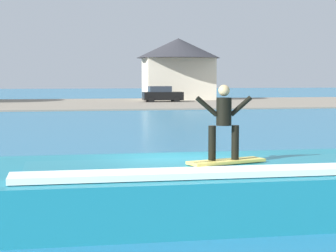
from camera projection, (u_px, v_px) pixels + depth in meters
ground_plane at (179, 204)px, 14.11m from camera, size 260.00×260.00×0.00m
wave_crest at (206, 187)px, 13.27m from camera, size 9.16×4.56×1.17m
surfboard at (226, 161)px, 12.67m from camera, size 1.77×0.96×0.06m
surfer at (224, 118)px, 12.60m from camera, size 1.22×0.32×1.58m
shoreline_bank at (83, 104)px, 63.45m from camera, size 120.00×24.42×0.13m
car_far_shore at (162, 94)px, 66.72m from camera, size 4.38×2.26×1.86m
house_gabled_white at (178, 63)px, 72.77m from camera, size 10.11×10.11×7.50m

